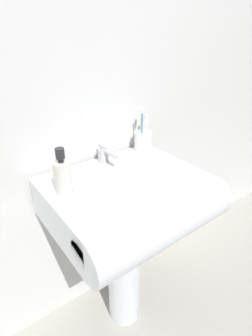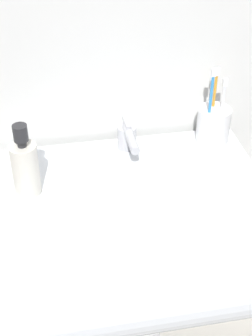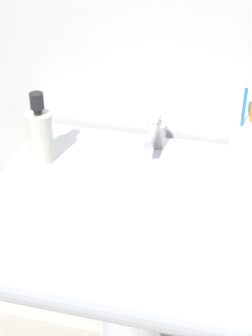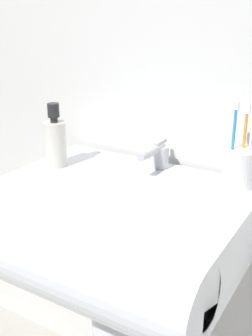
{
  "view_description": "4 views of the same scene",
  "coord_description": "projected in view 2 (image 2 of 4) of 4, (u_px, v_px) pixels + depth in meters",
  "views": [
    {
      "loc": [
        -0.55,
        -0.74,
        1.39
      ],
      "look_at": [
        0.01,
        0.0,
        0.9
      ],
      "focal_mm": 28.0,
      "sensor_mm": 36.0,
      "label": 1
    },
    {
      "loc": [
        -0.19,
        -0.9,
        1.61
      ],
      "look_at": [
        -0.01,
        0.02,
        0.92
      ],
      "focal_mm": 55.0,
      "sensor_mm": 36.0,
      "label": 2
    },
    {
      "loc": [
        0.22,
        -0.94,
        1.54
      ],
      "look_at": [
        -0.02,
        0.01,
        0.89
      ],
      "focal_mm": 55.0,
      "sensor_mm": 36.0,
      "label": 3
    },
    {
      "loc": [
        0.5,
        -0.81,
        1.28
      ],
      "look_at": [
        0.02,
        -0.01,
        0.92
      ],
      "focal_mm": 45.0,
      "sensor_mm": 36.0,
      "label": 4
    }
  ],
  "objects": [
    {
      "name": "wall_back",
      "position": [
        113.0,
        7.0,
        1.2
      ],
      "size": [
        5.0,
        0.05,
        2.4
      ],
      "primitive_type": "cube",
      "color": "silver",
      "rests_on": "ground"
    },
    {
      "name": "sink_pedestal",
      "position": [
        132.0,
        329.0,
        1.49
      ],
      "size": [
        0.16,
        0.16,
        0.69
      ],
      "primitive_type": "cylinder",
      "color": "white",
      "rests_on": "ground"
    },
    {
      "name": "sink_basin",
      "position": [
        139.0,
        236.0,
        1.19
      ],
      "size": [
        0.62,
        0.53,
        0.17
      ],
      "color": "white",
      "rests_on": "sink_pedestal"
    },
    {
      "name": "faucet",
      "position": [
        128.0,
        137.0,
        1.3
      ],
      "size": [
        0.05,
        0.14,
        0.08
      ],
      "color": "#B7B7BC",
      "rests_on": "sink_basin"
    },
    {
      "name": "toothbrush_cup",
      "position": [
        213.0,
        124.0,
        1.33
      ],
      "size": [
        0.09,
        0.09,
        0.21
      ],
      "color": "white",
      "rests_on": "sink_basin"
    },
    {
      "name": "soap_bottle",
      "position": [
        25.0,
        167.0,
        1.14
      ],
      "size": [
        0.06,
        0.06,
        0.18
      ],
      "color": "silver",
      "rests_on": "sink_basin"
    }
  ]
}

